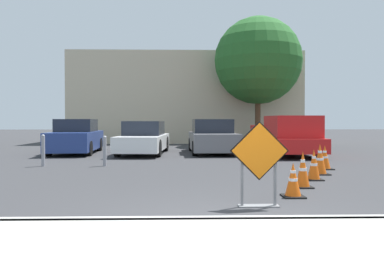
{
  "coord_description": "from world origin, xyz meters",
  "views": [
    {
      "loc": [
        -0.6,
        -4.9,
        1.41
      ],
      "look_at": [
        -0.27,
        7.61,
        1.18
      ],
      "focal_mm": 35.0,
      "sensor_mm": 36.0,
      "label": 1
    }
  ],
  "objects_px": {
    "parked_car_third": "(212,138)",
    "traffic_cone_fourth": "(320,159)",
    "traffic_cone_nearest": "(293,180)",
    "bollard_second": "(43,149)",
    "traffic_cone_fifth": "(325,158)",
    "pickup_truck": "(286,137)",
    "traffic_cone_third": "(314,165)",
    "road_closed_sign": "(259,160)",
    "parked_car_nearest": "(76,138)",
    "traffic_cone_second": "(303,170)",
    "bollard_nearest": "(105,150)",
    "parked_car_second": "(144,139)"
  },
  "relations": [
    {
      "from": "bollard_second",
      "to": "road_closed_sign",
      "type": "bearing_deg",
      "value": -45.39
    },
    {
      "from": "pickup_truck",
      "to": "traffic_cone_fourth",
      "type": "bearing_deg",
      "value": 82.17
    },
    {
      "from": "road_closed_sign",
      "to": "bollard_second",
      "type": "relative_size",
      "value": 1.42
    },
    {
      "from": "traffic_cone_fourth",
      "to": "bollard_second",
      "type": "height_order",
      "value": "bollard_second"
    },
    {
      "from": "traffic_cone_fourth",
      "to": "bollard_nearest",
      "type": "relative_size",
      "value": 0.85
    },
    {
      "from": "traffic_cone_third",
      "to": "pickup_truck",
      "type": "distance_m",
      "value": 6.74
    },
    {
      "from": "traffic_cone_nearest",
      "to": "traffic_cone_fifth",
      "type": "height_order",
      "value": "traffic_cone_fifth"
    },
    {
      "from": "parked_car_third",
      "to": "pickup_truck",
      "type": "relative_size",
      "value": 0.8
    },
    {
      "from": "bollard_nearest",
      "to": "parked_car_third",
      "type": "bearing_deg",
      "value": 51.49
    },
    {
      "from": "traffic_cone_nearest",
      "to": "traffic_cone_fourth",
      "type": "relative_size",
      "value": 0.79
    },
    {
      "from": "parked_car_third",
      "to": "pickup_truck",
      "type": "bearing_deg",
      "value": 159.47
    },
    {
      "from": "traffic_cone_second",
      "to": "parked_car_nearest",
      "type": "distance_m",
      "value": 11.25
    },
    {
      "from": "traffic_cone_nearest",
      "to": "pickup_truck",
      "type": "relative_size",
      "value": 0.12
    },
    {
      "from": "road_closed_sign",
      "to": "traffic_cone_third",
      "type": "distance_m",
      "value": 3.38
    },
    {
      "from": "parked_car_third",
      "to": "bollard_second",
      "type": "xyz_separation_m",
      "value": [
        -5.67,
        -4.72,
        -0.16
      ]
    },
    {
      "from": "parked_car_third",
      "to": "traffic_cone_fourth",
      "type": "bearing_deg",
      "value": 107.06
    },
    {
      "from": "traffic_cone_fifth",
      "to": "parked_car_second",
      "type": "relative_size",
      "value": 0.15
    },
    {
      "from": "traffic_cone_third",
      "to": "traffic_cone_fourth",
      "type": "height_order",
      "value": "traffic_cone_fourth"
    },
    {
      "from": "traffic_cone_nearest",
      "to": "bollard_second",
      "type": "bearing_deg",
      "value": 142.67
    },
    {
      "from": "traffic_cone_fifth",
      "to": "bollard_nearest",
      "type": "xyz_separation_m",
      "value": [
        -6.6,
        0.94,
        0.16
      ]
    },
    {
      "from": "traffic_cone_nearest",
      "to": "traffic_cone_fifth",
      "type": "xyz_separation_m",
      "value": [
        2.11,
        3.94,
        0.03
      ]
    },
    {
      "from": "traffic_cone_third",
      "to": "road_closed_sign",
      "type": "bearing_deg",
      "value": -124.3
    },
    {
      "from": "traffic_cone_nearest",
      "to": "parked_car_third",
      "type": "height_order",
      "value": "parked_car_third"
    },
    {
      "from": "traffic_cone_fourth",
      "to": "traffic_cone_fifth",
      "type": "xyz_separation_m",
      "value": [
        0.53,
        1.04,
        -0.05
      ]
    },
    {
      "from": "road_closed_sign",
      "to": "traffic_cone_fifth",
      "type": "bearing_deg",
      "value": 58.45
    },
    {
      "from": "traffic_cone_fifth",
      "to": "pickup_truck",
      "type": "distance_m",
      "value": 4.67
    },
    {
      "from": "pickup_truck",
      "to": "bollard_second",
      "type": "bearing_deg",
      "value": 22.18
    },
    {
      "from": "traffic_cone_fifth",
      "to": "bollard_second",
      "type": "distance_m",
      "value": 8.57
    },
    {
      "from": "parked_car_nearest",
      "to": "parked_car_second",
      "type": "height_order",
      "value": "parked_car_nearest"
    },
    {
      "from": "traffic_cone_fifth",
      "to": "road_closed_sign",
      "type": "bearing_deg",
      "value": -121.55
    },
    {
      "from": "traffic_cone_third",
      "to": "traffic_cone_fifth",
      "type": "distance_m",
      "value": 2.22
    },
    {
      "from": "parked_car_nearest",
      "to": "parked_car_second",
      "type": "distance_m",
      "value": 3.01
    },
    {
      "from": "bollard_nearest",
      "to": "traffic_cone_fifth",
      "type": "bearing_deg",
      "value": -8.09
    },
    {
      "from": "traffic_cone_nearest",
      "to": "traffic_cone_third",
      "type": "xyz_separation_m",
      "value": [
        1.09,
        1.97,
        0.05
      ]
    },
    {
      "from": "traffic_cone_second",
      "to": "traffic_cone_fourth",
      "type": "xyz_separation_m",
      "value": [
        1.08,
        1.92,
        0.02
      ]
    },
    {
      "from": "traffic_cone_fifth",
      "to": "parked_car_third",
      "type": "bearing_deg",
      "value": 116.7
    },
    {
      "from": "bollard_nearest",
      "to": "bollard_second",
      "type": "distance_m",
      "value": 1.91
    },
    {
      "from": "traffic_cone_fifth",
      "to": "bollard_second",
      "type": "height_order",
      "value": "bollard_second"
    },
    {
      "from": "bollard_nearest",
      "to": "traffic_cone_nearest",
      "type": "bearing_deg",
      "value": -47.4
    },
    {
      "from": "traffic_cone_second",
      "to": "traffic_cone_fifth",
      "type": "distance_m",
      "value": 3.37
    },
    {
      "from": "parked_car_second",
      "to": "parked_car_third",
      "type": "height_order",
      "value": "parked_car_third"
    },
    {
      "from": "traffic_cone_third",
      "to": "bollard_second",
      "type": "xyz_separation_m",
      "value": [
        -7.49,
        2.91,
        0.16
      ]
    },
    {
      "from": "road_closed_sign",
      "to": "parked_car_second",
      "type": "relative_size",
      "value": 0.3
    },
    {
      "from": "traffic_cone_third",
      "to": "bollard_second",
      "type": "bearing_deg",
      "value": 158.77
    },
    {
      "from": "parked_car_second",
      "to": "bollard_second",
      "type": "xyz_separation_m",
      "value": [
        -2.68,
        -4.41,
        -0.13
      ]
    },
    {
      "from": "traffic_cone_second",
      "to": "bollard_nearest",
      "type": "relative_size",
      "value": 0.81
    },
    {
      "from": "pickup_truck",
      "to": "bollard_second",
      "type": "height_order",
      "value": "pickup_truck"
    },
    {
      "from": "traffic_cone_nearest",
      "to": "parked_car_nearest",
      "type": "height_order",
      "value": "parked_car_nearest"
    },
    {
      "from": "traffic_cone_nearest",
      "to": "traffic_cone_second",
      "type": "bearing_deg",
      "value": 62.94
    },
    {
      "from": "traffic_cone_third",
      "to": "parked_car_nearest",
      "type": "distance_m",
      "value": 10.92
    }
  ]
}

